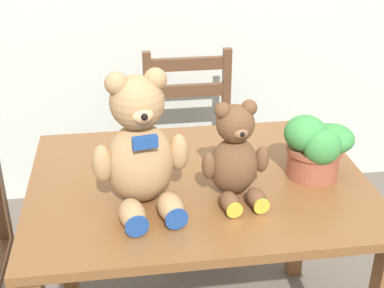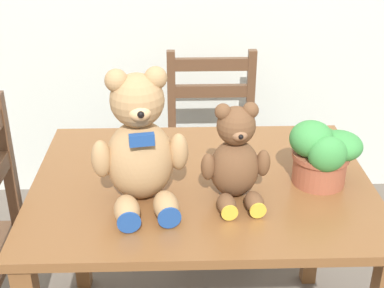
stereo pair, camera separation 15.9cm
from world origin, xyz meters
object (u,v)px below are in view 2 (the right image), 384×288
(wooden_chair_behind, at_px, (212,149))
(teddy_bear_right, at_px, (236,159))
(teddy_bear_left, at_px, (140,146))
(potted_plant, at_px, (323,152))

(wooden_chair_behind, height_order, teddy_bear_right, teddy_bear_right)
(teddy_bear_right, bearing_deg, teddy_bear_left, -5.52)
(teddy_bear_left, distance_m, potted_plant, 0.58)
(wooden_chair_behind, relative_size, potted_plant, 3.85)
(teddy_bear_left, bearing_deg, teddy_bear_right, 170.96)
(teddy_bear_left, height_order, teddy_bear_right, teddy_bear_left)
(teddy_bear_left, height_order, potted_plant, teddy_bear_left)
(teddy_bear_left, xyz_separation_m, potted_plant, (0.57, 0.08, -0.07))
(teddy_bear_right, height_order, potted_plant, teddy_bear_right)
(wooden_chair_behind, xyz_separation_m, potted_plant, (0.29, -0.83, 0.41))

